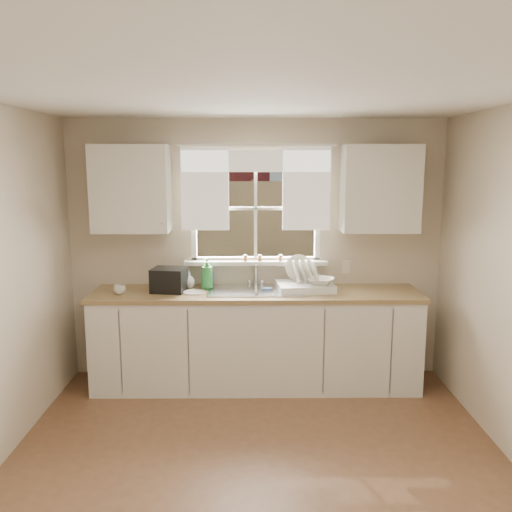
{
  "coord_description": "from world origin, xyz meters",
  "views": [
    {
      "loc": [
        -0.04,
        -3.2,
        2.11
      ],
      "look_at": [
        0.0,
        1.65,
        1.25
      ],
      "focal_mm": 38.0,
      "sensor_mm": 36.0,
      "label": 1
    }
  ],
  "objects_px": {
    "dish_rack": "(305,283)",
    "soap_bottle_a": "(207,273)",
    "cup": "(120,290)",
    "black_appliance": "(169,280)"
  },
  "relations": [
    {
      "from": "soap_bottle_a",
      "to": "cup",
      "type": "relative_size",
      "value": 2.69
    },
    {
      "from": "cup",
      "to": "black_appliance",
      "type": "height_order",
      "value": "black_appliance"
    },
    {
      "from": "dish_rack",
      "to": "cup",
      "type": "xyz_separation_m",
      "value": [
        -1.69,
        -0.16,
        -0.02
      ]
    },
    {
      "from": "dish_rack",
      "to": "cup",
      "type": "height_order",
      "value": "dish_rack"
    },
    {
      "from": "black_appliance",
      "to": "cup",
      "type": "bearing_deg",
      "value": -157.4
    },
    {
      "from": "soap_bottle_a",
      "to": "black_appliance",
      "type": "distance_m",
      "value": 0.36
    },
    {
      "from": "dish_rack",
      "to": "soap_bottle_a",
      "type": "relative_size",
      "value": 1.86
    },
    {
      "from": "cup",
      "to": "dish_rack",
      "type": "bearing_deg",
      "value": 28.4
    },
    {
      "from": "dish_rack",
      "to": "soap_bottle_a",
      "type": "bearing_deg",
      "value": 176.81
    },
    {
      "from": "soap_bottle_a",
      "to": "cup",
      "type": "bearing_deg",
      "value": -145.18
    }
  ]
}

